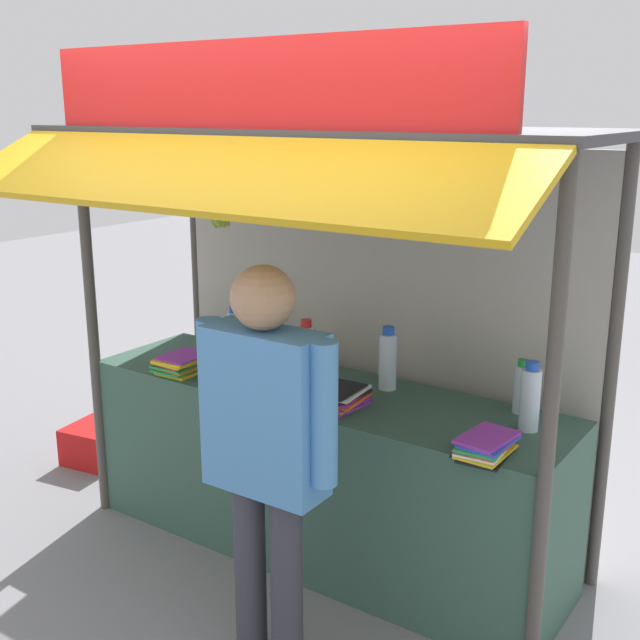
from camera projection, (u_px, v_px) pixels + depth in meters
The scene contains 16 objects.
ground_plane at pixel (320, 547), 4.18m from camera, with size 20.00×20.00×0.00m, color gray.
stall_counter at pixel (320, 470), 4.07m from camera, with size 2.52×0.69×0.88m, color #385B4C.
stall_structure at pixel (333, 258), 3.88m from camera, with size 2.72×1.56×2.49m.
water_bottle_mid_left at pixel (234, 331), 4.50m from camera, with size 0.07×0.07×0.27m.
water_bottle_center at pixel (217, 339), 4.41m from camera, with size 0.07×0.07×0.23m.
water_bottle_front_left at pixel (388, 360), 3.91m from camera, with size 0.09×0.09×0.32m.
water_bottle_back_right at pixel (306, 350), 4.10m from camera, with size 0.08×0.08×0.30m.
water_bottle_right at pixel (521, 388), 3.61m from camera, with size 0.07×0.07×0.25m.
water_bottle_mid_right at pixel (530, 398), 3.41m from camera, with size 0.09×0.09×0.31m.
magazine_stack_far_right at pixel (486, 446), 3.18m from camera, with size 0.20×0.29×0.08m.
magazine_stack_back_left at pixel (336, 396), 3.72m from camera, with size 0.26×0.29×0.09m.
magazine_stack_left at pixel (181, 363), 4.19m from camera, with size 0.22×0.27×0.09m.
banana_bunch_leftmost at pixel (220, 213), 3.49m from camera, with size 0.11×0.11×0.30m.
banana_bunch_rightmost at pixel (175, 193), 3.62m from camera, with size 0.11×0.11×0.24m.
vendor_person at pixel (266, 438), 3.03m from camera, with size 0.64×0.24×1.68m.
plastic_crate at pixel (97, 443), 5.17m from camera, with size 0.34×0.34×0.24m, color red.
Camera 1 is at (2.12, -3.07, 2.23)m, focal length 44.87 mm.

